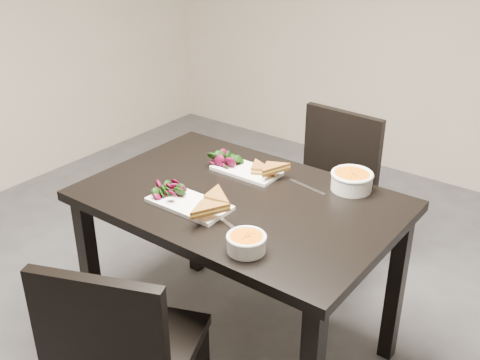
{
  "coord_description": "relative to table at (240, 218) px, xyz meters",
  "views": [
    {
      "loc": [
        0.85,
        -1.21,
        1.79
      ],
      "look_at": [
        -0.32,
        0.36,
        0.82
      ],
      "focal_mm": 42.98,
      "sensor_mm": 36.0,
      "label": 1
    }
  ],
  "objects": [
    {
      "name": "chair_far",
      "position": [
        -0.01,
        0.74,
        -0.17
      ],
      "size": [
        0.44,
        0.44,
        0.85
      ],
      "rotation": [
        0.0,
        0.0,
        -0.04
      ],
      "color": "black",
      "rests_on": "ground"
    },
    {
      "name": "sandwich_far",
      "position": [
        -0.04,
        0.17,
        0.14
      ],
      "size": [
        0.17,
        0.16,
        0.05
      ],
      "primitive_type": null,
      "rotation": [
        0.0,
        0.0,
        0.42
      ],
      "color": "#AD6924",
      "rests_on": "plate_far"
    },
    {
      "name": "chair_near",
      "position": [
        0.03,
        -0.67,
        -0.17
      ],
      "size": [
        0.55,
        0.55,
        0.85
      ],
      "rotation": [
        0.0,
        0.0,
        0.39
      ],
      "color": "black",
      "rests_on": "ground"
    },
    {
      "name": "plate_near",
      "position": [
        -0.11,
        -0.18,
        0.11
      ],
      "size": [
        0.31,
        0.16,
        0.02
      ],
      "primitive_type": "cube",
      "color": "white",
      "rests_on": "table"
    },
    {
      "name": "sandwich_near",
      "position": [
        -0.04,
        -0.16,
        0.14
      ],
      "size": [
        0.17,
        0.14,
        0.05
      ],
      "primitive_type": null,
      "rotation": [
        0.0,
        0.0,
        0.15
      ],
      "color": "#AD6924",
      "rests_on": "plate_near"
    },
    {
      "name": "cutlery_near",
      "position": [
        0.14,
        -0.21,
        0.1
      ],
      "size": [
        0.18,
        0.07,
        0.0
      ],
      "primitive_type": "cube",
      "rotation": [
        0.0,
        0.0,
        -0.31
      ],
      "color": "silver",
      "rests_on": "table"
    },
    {
      "name": "table",
      "position": [
        0.0,
        0.0,
        0.0
      ],
      "size": [
        1.2,
        0.8,
        0.75
      ],
      "color": "black",
      "rests_on": "ground"
    },
    {
      "name": "plate_far",
      "position": [
        -0.11,
        0.19,
        0.11
      ],
      "size": [
        0.28,
        0.14,
        0.01
      ],
      "primitive_type": "cube",
      "color": "white",
      "rests_on": "table"
    },
    {
      "name": "salad_far",
      "position": [
        -0.21,
        0.19,
        0.13
      ],
      "size": [
        0.09,
        0.08,
        0.04
      ],
      "primitive_type": null,
      "color": "black",
      "rests_on": "plate_far"
    },
    {
      "name": "soup_bowl_near",
      "position": [
        0.24,
        -0.29,
        0.13
      ],
      "size": [
        0.13,
        0.13,
        0.06
      ],
      "color": "white",
      "rests_on": "table"
    },
    {
      "name": "soup_bowl_far",
      "position": [
        0.32,
        0.31,
        0.14
      ],
      "size": [
        0.17,
        0.17,
        0.07
      ],
      "color": "white",
      "rests_on": "table"
    },
    {
      "name": "cutlery_far",
      "position": [
        0.17,
        0.22,
        0.1
      ],
      "size": [
        0.18,
        0.05,
        0.0
      ],
      "primitive_type": "cube",
      "rotation": [
        0.0,
        0.0,
        -0.17
      ],
      "color": "silver",
      "rests_on": "table"
    },
    {
      "name": "salad_near",
      "position": [
        -0.21,
        -0.18,
        0.14
      ],
      "size": [
        0.1,
        0.09,
        0.04
      ],
      "primitive_type": null,
      "color": "black",
      "rests_on": "plate_near"
    }
  ]
}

